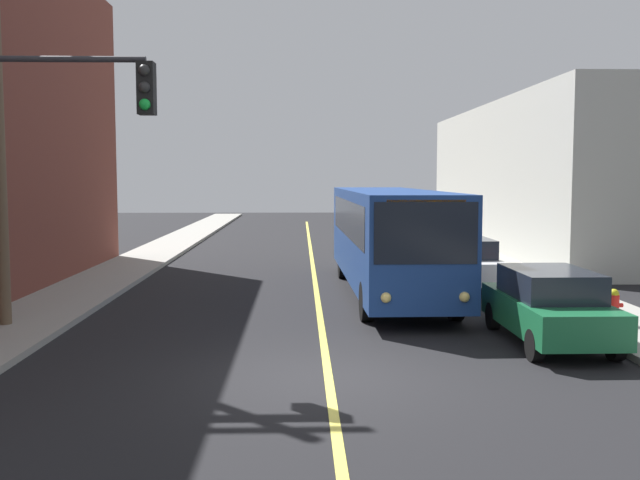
{
  "coord_description": "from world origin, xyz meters",
  "views": [
    {
      "loc": [
        -0.5,
        -12.8,
        3.61
      ],
      "look_at": [
        0.0,
        5.54,
        2.0
      ],
      "focal_mm": 40.52,
      "sensor_mm": 36.0,
      "label": 1
    }
  ],
  "objects": [
    {
      "name": "city_bus",
      "position": [
        2.2,
        9.21,
        1.82
      ],
      "size": [
        2.78,
        12.2,
        3.2
      ],
      "color": "navy",
      "rests_on": "ground"
    },
    {
      "name": "traffic_signal_left_corner",
      "position": [
        -5.41,
        1.32,
        4.3
      ],
      "size": [
        3.75,
        0.48,
        6.0
      ],
      "color": "#2D2D33",
      "rests_on": "sidewalk_left"
    },
    {
      "name": "sidewalk_left",
      "position": [
        -7.25,
        10.0,
        0.07
      ],
      "size": [
        2.5,
        90.0,
        0.15
      ],
      "primitive_type": "cube",
      "color": "gray",
      "rests_on": "ground"
    },
    {
      "name": "ground_plane",
      "position": [
        0.0,
        0.0,
        0.0
      ],
      "size": [
        120.0,
        120.0,
        0.0
      ],
      "primitive_type": "plane",
      "color": "black"
    },
    {
      "name": "sidewalk_right",
      "position": [
        7.25,
        10.0,
        0.07
      ],
      "size": [
        2.5,
        90.0,
        0.15
      ],
      "primitive_type": "cube",
      "color": "gray",
      "rests_on": "ground"
    },
    {
      "name": "parked_car_white",
      "position": [
        4.83,
        10.44,
        0.84
      ],
      "size": [
        1.83,
        4.4,
        1.62
      ],
      "color": "silver",
      "rests_on": "ground"
    },
    {
      "name": "building_right_warehouse",
      "position": [
        14.49,
        22.81,
        3.56
      ],
      "size": [
        12.0,
        23.8,
        7.12
      ],
      "color": "#B2B2A8",
      "rests_on": "ground"
    },
    {
      "name": "parked_car_green",
      "position": [
        4.88,
        2.46,
        0.84
      ],
      "size": [
        1.84,
        4.41,
        1.62
      ],
      "color": "#196038",
      "rests_on": "ground"
    },
    {
      "name": "lane_stripe_center",
      "position": [
        0.0,
        15.0,
        0.01
      ],
      "size": [
        0.16,
        60.0,
        0.01
      ],
      "primitive_type": "cube",
      "color": "#D8CC4C",
      "rests_on": "ground"
    },
    {
      "name": "fire_hydrant",
      "position": [
        6.85,
        3.74,
        0.58
      ],
      "size": [
        0.44,
        0.26,
        0.84
      ],
      "color": "red",
      "rests_on": "sidewalk_right"
    }
  ]
}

